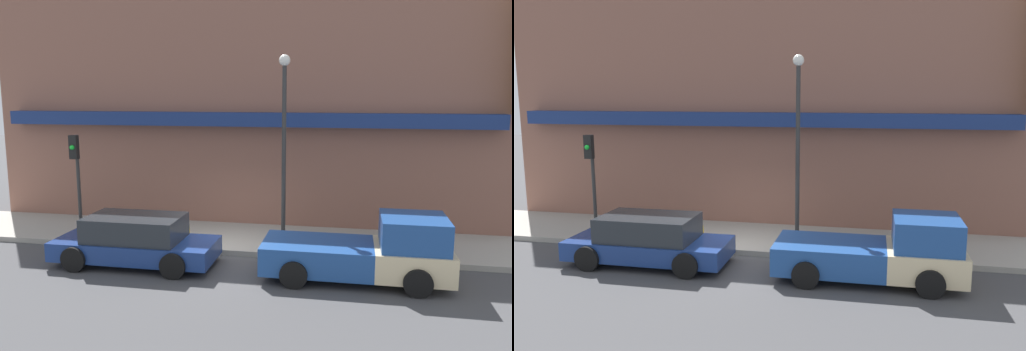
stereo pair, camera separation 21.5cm
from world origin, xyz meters
The scene contains 8 objects.
ground_plane centered at (0.00, 0.00, 0.00)m, with size 80.00×80.00×0.00m, color #424244.
sidewalk centered at (0.00, 1.69, 0.09)m, with size 36.00×3.38×0.18m.
building centered at (0.02, 4.86, 4.50)m, with size 19.80×3.80×11.41m.
pickup_truck centered at (4.62, -1.28, 0.81)m, with size 5.06×2.18×1.84m.
parked_car centered at (-2.17, -1.28, 0.73)m, with size 4.83×2.09×1.49m.
fire_hydrant centered at (-1.15, 0.41, 0.51)m, with size 0.20×0.20×0.67m.
street_lamp centered at (1.94, 1.13, 3.94)m, with size 0.36×0.36×6.10m.
traffic_light centered at (-5.06, 0.55, 2.60)m, with size 0.28×0.42×3.52m.
Camera 1 is at (4.08, -14.70, 5.07)m, focal length 35.00 mm.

